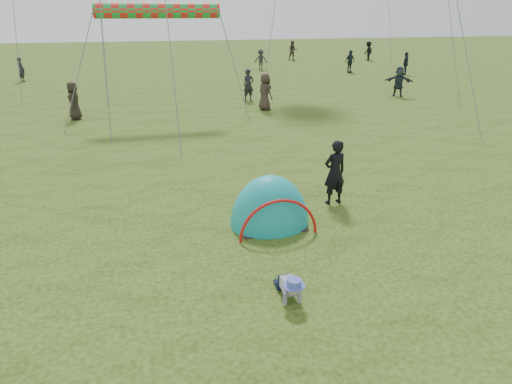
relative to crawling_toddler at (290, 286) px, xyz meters
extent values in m
plane|color=#17390C|center=(1.05, -0.14, -0.26)|extent=(140.00, 140.00, 0.00)
ellipsoid|color=#06817C|center=(0.42, 2.92, -0.26)|extent=(1.89, 1.59, 2.36)
imported|color=black|center=(2.31, 3.74, 0.57)|extent=(0.66, 0.50, 1.65)
imported|color=#25232B|center=(-10.24, 28.24, 0.55)|extent=(0.69, 0.69, 1.62)
imported|color=#1C2A30|center=(13.40, 27.56, 0.59)|extent=(1.08, 0.76, 1.70)
imported|color=#342A23|center=(3.50, 15.39, 0.61)|extent=(0.87, 1.01, 1.75)
imported|color=black|center=(16.95, 25.45, 0.56)|extent=(0.92, 1.00, 1.65)
imported|color=#29282D|center=(7.13, 30.94, 0.54)|extent=(1.19, 1.00, 1.60)
imported|color=black|center=(-5.27, 15.34, 0.56)|extent=(0.58, 0.84, 1.65)
imported|color=#212D35|center=(11.78, 17.33, 0.56)|extent=(1.53, 1.26, 1.64)
imported|color=black|center=(3.23, 17.87, 0.58)|extent=(0.69, 0.54, 1.67)
imported|color=#3A3128|center=(11.94, 37.55, 0.64)|extent=(0.98, 0.82, 1.80)
imported|color=black|center=(18.96, 35.72, 0.62)|extent=(1.31, 1.14, 1.75)
cylinder|color=red|center=(-1.34, 14.75, 4.30)|extent=(5.18, 0.64, 0.64)
camera|label=1|loc=(-2.07, -6.24, 4.35)|focal=32.00mm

